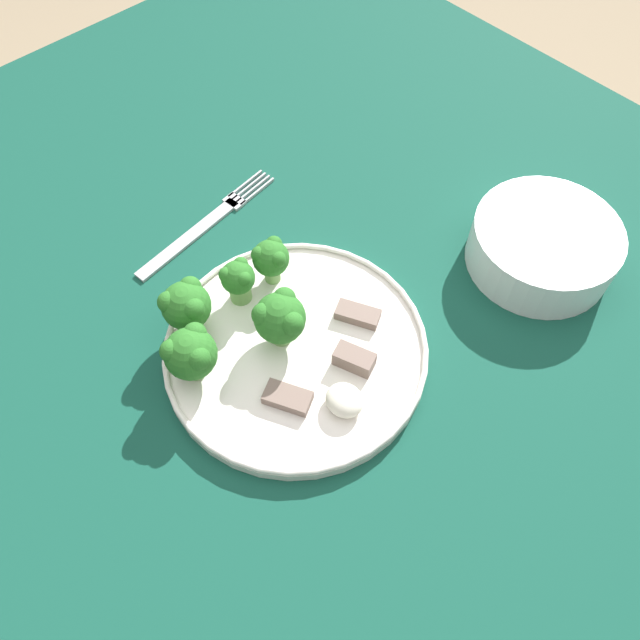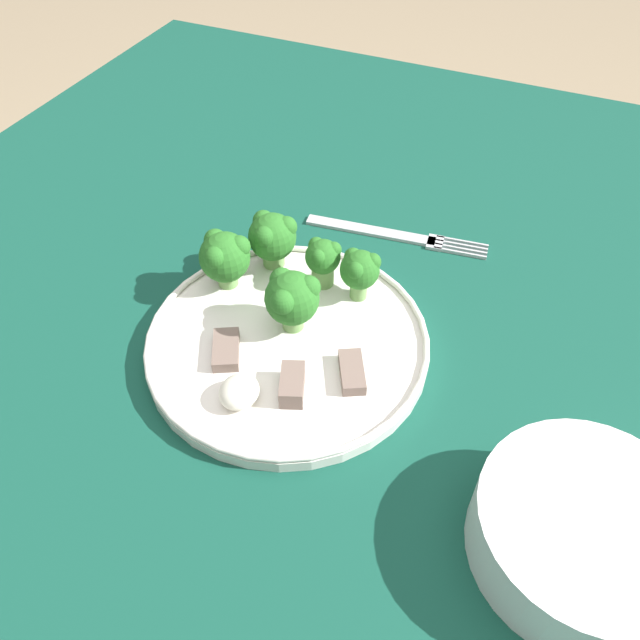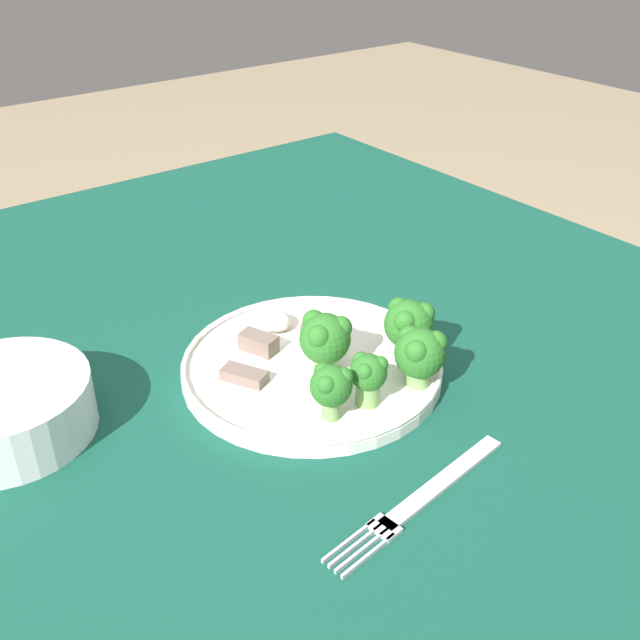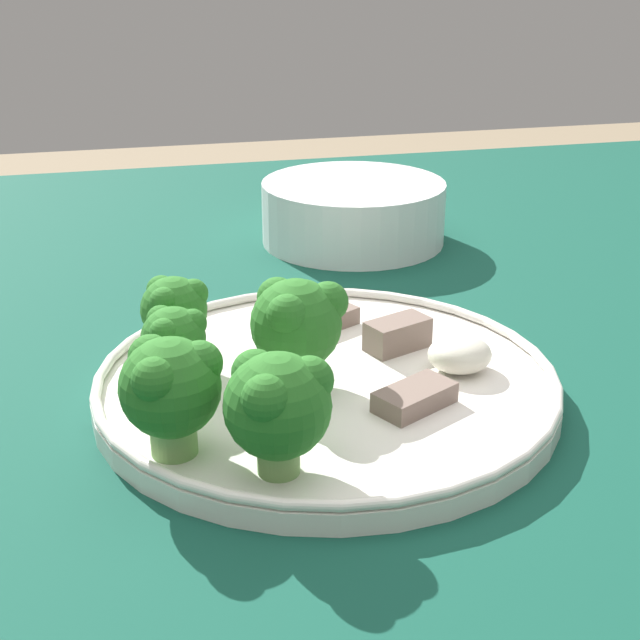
% 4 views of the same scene
% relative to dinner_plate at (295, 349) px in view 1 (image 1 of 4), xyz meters
% --- Properties ---
extents(ground_plane, '(8.00, 8.00, 0.00)m').
position_rel_dinner_plate_xyz_m(ground_plane, '(0.00, 0.03, -0.71)').
color(ground_plane, '#9E896B').
extents(table, '(1.28, 1.14, 0.70)m').
position_rel_dinner_plate_xyz_m(table, '(0.00, 0.03, -0.09)').
color(table, '#114738').
rests_on(table, ground_plane).
extents(dinner_plate, '(0.27, 0.27, 0.02)m').
position_rel_dinner_plate_xyz_m(dinner_plate, '(0.00, 0.00, 0.00)').
color(dinner_plate, white).
rests_on(dinner_plate, table).
extents(fork, '(0.04, 0.21, 0.00)m').
position_rel_dinner_plate_xyz_m(fork, '(-0.20, 0.04, -0.01)').
color(fork, '#B2B2B7').
rests_on(fork, table).
extents(cream_bowl, '(0.16, 0.16, 0.05)m').
position_rel_dinner_plate_xyz_m(cream_bowl, '(0.09, 0.28, 0.02)').
color(cream_bowl, white).
rests_on(cream_bowl, table).
extents(broccoli_floret_near_rim_left, '(0.05, 0.05, 0.06)m').
position_rel_dinner_plate_xyz_m(broccoli_floret_near_rim_left, '(-0.09, -0.06, 0.04)').
color(broccoli_floret_near_rim_left, '#709E56').
rests_on(broccoli_floret_near_rim_left, dinner_plate).
extents(broccoli_floret_center_left, '(0.05, 0.05, 0.06)m').
position_rel_dinner_plate_xyz_m(broccoli_floret_center_left, '(-0.02, -0.00, 0.04)').
color(broccoli_floret_center_left, '#709E56').
rests_on(broccoli_floret_center_left, dinner_plate).
extents(broccoli_floret_back_left, '(0.04, 0.04, 0.05)m').
position_rel_dinner_plate_xyz_m(broccoli_floret_back_left, '(-0.08, 0.04, 0.04)').
color(broccoli_floret_back_left, '#709E56').
rests_on(broccoli_floret_back_left, dinner_plate).
extents(broccoli_floret_front_left, '(0.05, 0.05, 0.06)m').
position_rel_dinner_plate_xyz_m(broccoli_floret_front_left, '(-0.04, -0.09, 0.04)').
color(broccoli_floret_front_left, '#709E56').
rests_on(broccoli_floret_front_left, dinner_plate).
extents(broccoli_floret_center_back, '(0.04, 0.04, 0.05)m').
position_rel_dinner_plate_xyz_m(broccoli_floret_center_back, '(-0.08, -0.00, 0.04)').
color(broccoli_floret_center_back, '#709E56').
rests_on(broccoli_floret_center_back, dinner_plate).
extents(meat_slice_front_slice, '(0.04, 0.03, 0.02)m').
position_rel_dinner_plate_xyz_m(meat_slice_front_slice, '(0.05, 0.03, 0.01)').
color(meat_slice_front_slice, '#756056').
rests_on(meat_slice_front_slice, dinner_plate).
extents(meat_slice_middle_slice, '(0.05, 0.04, 0.01)m').
position_rel_dinner_plate_xyz_m(meat_slice_middle_slice, '(0.04, -0.04, 0.01)').
color(meat_slice_middle_slice, '#756056').
rests_on(meat_slice_middle_slice, dinner_plate).
extents(meat_slice_rear_slice, '(0.05, 0.04, 0.01)m').
position_rel_dinner_plate_xyz_m(meat_slice_rear_slice, '(0.02, 0.07, 0.01)').
color(meat_slice_rear_slice, '#756056').
rests_on(meat_slice_rear_slice, dinner_plate).
extents(sauce_dollop, '(0.04, 0.03, 0.02)m').
position_rel_dinner_plate_xyz_m(sauce_dollop, '(0.08, -0.01, 0.01)').
color(sauce_dollop, silver).
rests_on(sauce_dollop, dinner_plate).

